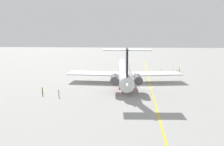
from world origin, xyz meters
The scene contains 9 objects.
ground centered at (0.00, 0.00, 0.00)m, with size 283.43×283.43×0.00m, color #9E9E99.
main_jetliner centered at (4.58, 5.57, 3.21)m, with size 40.36×35.89×11.77m.
ground_crew_near_nose centered at (24.86, -15.63, 1.04)m, with size 0.35×0.28×1.65m.
ground_crew_near_tail centered at (-10.02, 26.52, 1.15)m, with size 0.43×0.29×1.82m.
ground_crew_portside centered at (-11.73, 21.83, 1.10)m, with size 0.44×0.28×1.73m.
ground_crew_starboard centered at (18.83, -13.45, 1.14)m, with size 0.29×0.45×1.80m.
safety_cone_nose centered at (27.64, -9.07, 0.28)m, with size 0.40×0.40×0.55m, color #EA590F.
safety_cone_wingtip centered at (27.78, -13.76, 0.28)m, with size 0.40×0.40×0.55m, color #EA590F.
taxiway_centreline centered at (5.71, -2.29, 0.00)m, with size 95.16×0.36×0.01m, color gold.
Camera 1 is at (-67.50, 5.68, 16.56)m, focal length 38.07 mm.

